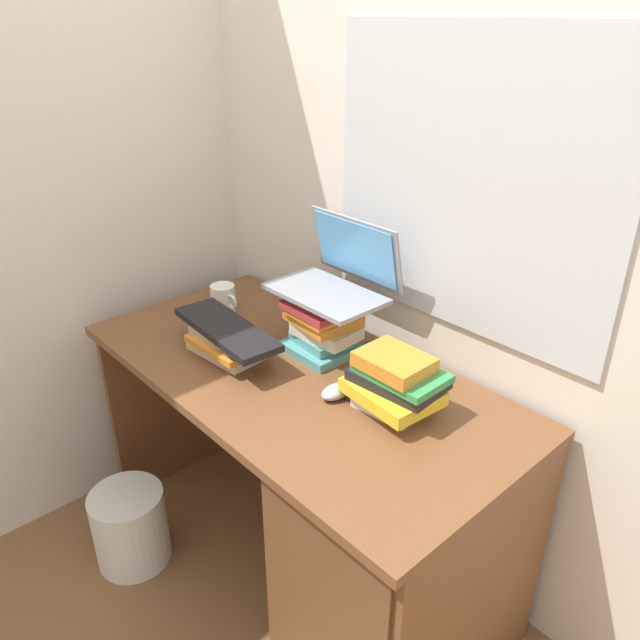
# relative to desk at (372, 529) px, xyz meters

# --- Properties ---
(ground_plane) EXTENTS (6.00, 6.00, 0.00)m
(ground_plane) POSITION_rel_desk_xyz_m (-0.36, 0.03, -0.42)
(ground_plane) COLOR brown
(wall_back) EXTENTS (6.00, 0.06, 2.60)m
(wall_back) POSITION_rel_desk_xyz_m (-0.36, 0.42, 0.88)
(wall_back) COLOR silver
(wall_back) RESTS_ON ground
(wall_left) EXTENTS (0.05, 6.00, 2.60)m
(wall_left) POSITION_rel_desk_xyz_m (-1.19, 0.03, 0.88)
(wall_left) COLOR beige
(wall_left) RESTS_ON ground
(desk) EXTENTS (1.41, 0.69, 0.77)m
(desk) POSITION_rel_desk_xyz_m (0.00, 0.00, 0.00)
(desk) COLOR brown
(desk) RESTS_ON ground
(book_stack_tall) EXTENTS (0.23, 0.20, 0.19)m
(book_stack_tall) POSITION_rel_desk_xyz_m (-0.40, 0.17, 0.44)
(book_stack_tall) COLOR teal
(book_stack_tall) RESTS_ON desk
(book_stack_keyboard_riser) EXTENTS (0.27, 0.18, 0.08)m
(book_stack_keyboard_riser) POSITION_rel_desk_xyz_m (-0.58, -0.06, 0.39)
(book_stack_keyboard_riser) COLOR beige
(book_stack_keyboard_riser) RESTS_ON desk
(book_stack_side) EXTENTS (0.26, 0.21, 0.17)m
(book_stack_side) POSITION_rel_desk_xyz_m (-0.04, 0.10, 0.43)
(book_stack_side) COLOR white
(book_stack_side) RESTS_ON desk
(laptop) EXTENTS (0.36, 0.26, 0.22)m
(laptop) POSITION_rel_desk_xyz_m (-0.39, 0.23, 0.59)
(laptop) COLOR gray
(laptop) RESTS_ON book_stack_tall
(keyboard) EXTENTS (0.43, 0.17, 0.02)m
(keyboard) POSITION_rel_desk_xyz_m (-0.58, -0.06, 0.44)
(keyboard) COLOR black
(keyboard) RESTS_ON book_stack_keyboard_riser
(computer_mouse) EXTENTS (0.06, 0.10, 0.04)m
(computer_mouse) POSITION_rel_desk_xyz_m (-0.18, 0.03, 0.37)
(computer_mouse) COLOR #A5A8AD
(computer_mouse) RESTS_ON desk
(mug) EXTENTS (0.13, 0.09, 0.10)m
(mug) POSITION_rel_desk_xyz_m (-0.85, 0.10, 0.40)
(mug) COLOR white
(mug) RESTS_ON desk
(wastebasket) EXTENTS (0.25, 0.25, 0.28)m
(wastebasket) POSITION_rel_desk_xyz_m (-0.75, -0.40, -0.28)
(wastebasket) COLOR silver
(wastebasket) RESTS_ON ground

